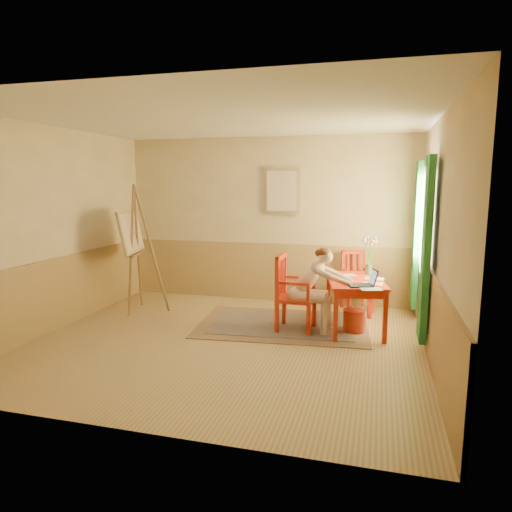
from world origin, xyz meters
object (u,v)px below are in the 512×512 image
(figure, at_px, (313,286))
(laptop, at_px, (364,283))
(chair_back, at_px, (356,281))
(easel, at_px, (133,237))
(table, at_px, (355,286))
(chair_left, at_px, (292,293))

(figure, bearing_deg, laptop, -9.02)
(chair_back, relative_size, easel, 0.47)
(laptop, height_order, easel, easel)
(chair_back, distance_m, laptop, 1.51)
(chair_back, bearing_deg, laptop, -83.54)
(figure, height_order, laptop, figure)
(laptop, bearing_deg, table, 109.08)
(table, xyz_separation_m, chair_left, (-0.83, -0.26, -0.10))
(chair_left, relative_size, easel, 0.53)
(figure, relative_size, laptop, 2.91)
(laptop, bearing_deg, chair_back, 96.46)
(table, height_order, laptop, laptop)
(figure, distance_m, laptop, 0.69)
(figure, bearing_deg, table, 27.84)
(laptop, bearing_deg, easel, 172.71)
(table, height_order, figure, figure)
(laptop, bearing_deg, chair_left, 171.99)
(figure, relative_size, easel, 0.59)
(laptop, xyz_separation_m, easel, (-3.57, 0.46, 0.43))
(easel, bearing_deg, table, -1.08)
(chair_left, relative_size, chair_back, 1.12)
(chair_back, xyz_separation_m, easel, (-3.40, -1.02, 0.72))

